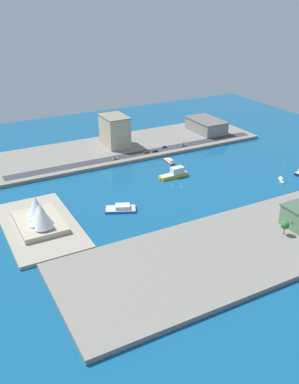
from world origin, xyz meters
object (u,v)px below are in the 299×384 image
(ferry_yellow_fast, at_px, (175,173))
(sailboat_small_white, at_px, (281,180))
(suv_black, at_px, (155,151))
(traffic_light_waterfront, at_px, (184,143))
(hatchback_blue, at_px, (164,147))
(office_block_beige, at_px, (115,131))
(van_white, at_px, (115,158))
(carpark_squat_concrete, at_px, (206,125))
(pickup_red, at_px, (146,152))
(sedan_silver, at_px, (183,145))
(catamaran_blue, at_px, (121,208))
(tugboat_red, at_px, (169,161))
(opera_landmark, at_px, (39,215))

(ferry_yellow_fast, relative_size, sailboat_small_white, 1.90)
(suv_black, distance_m, traffic_light_waterfront, 27.64)
(hatchback_blue, xyz_separation_m, traffic_light_waterfront, (-7.84, -15.29, 3.38))
(suv_black, bearing_deg, office_block_beige, 36.59)
(hatchback_blue, xyz_separation_m, van_white, (-4.70, 49.40, -0.06))
(carpark_squat_concrete, height_order, traffic_light_waterfront, carpark_squat_concrete)
(carpark_squat_concrete, xyz_separation_m, pickup_red, (-25.95, 79.70, -5.18))
(carpark_squat_concrete, height_order, pickup_red, carpark_squat_concrete)
(sedan_silver, relative_size, van_white, 1.13)
(catamaran_blue, distance_m, suv_black, 103.76)
(traffic_light_waterfront, bearing_deg, catamaran_blue, 128.26)
(carpark_squat_concrete, bearing_deg, ferry_yellow_fast, 132.72)
(tugboat_red, height_order, carpark_squat_concrete, carpark_squat_concrete)
(catamaran_blue, relative_size, office_block_beige, 0.78)
(tugboat_red, height_order, sailboat_small_white, sailboat_small_white)
(ferry_yellow_fast, xyz_separation_m, carpark_squat_concrete, (75.26, -81.50, 6.02))
(catamaran_blue, bearing_deg, pickup_red, -37.25)
(tugboat_red, xyz_separation_m, ferry_yellow_fast, (-27.02, 11.34, 1.44))
(ferry_yellow_fast, distance_m, suv_black, 49.21)
(catamaran_blue, bearing_deg, tugboat_red, -50.78)
(sailboat_small_white, height_order, suv_black, sailboat_small_white)
(carpark_squat_concrete, bearing_deg, hatchback_blue, 110.29)
(catamaran_blue, xyz_separation_m, hatchback_blue, (83.10, -80.12, 2.15))
(tugboat_red, distance_m, carpark_squat_concrete, 85.48)
(hatchback_blue, bearing_deg, ferry_yellow_fast, 157.84)
(hatchback_blue, distance_m, opera_landmark, 154.90)
(van_white, height_order, suv_black, same)
(sailboat_small_white, distance_m, opera_landmark, 176.95)
(traffic_light_waterfront, bearing_deg, van_white, 87.22)
(sedan_silver, height_order, opera_landmark, opera_landmark)
(carpark_squat_concrete, bearing_deg, suv_black, 110.61)
(sailboat_small_white, xyz_separation_m, traffic_light_waterfront, (89.54, 28.91, 5.98))
(catamaran_blue, bearing_deg, sailboat_small_white, -96.55)
(catamaran_blue, bearing_deg, traffic_light_waterfront, -51.74)
(van_white, bearing_deg, opera_landmark, 132.85)
(pickup_red, height_order, sedan_silver, pickup_red)
(opera_landmark, bearing_deg, sailboat_small_white, -95.27)
(sedan_silver, relative_size, traffic_light_waterfront, 0.79)
(catamaran_blue, height_order, pickup_red, pickup_red)
(tugboat_red, relative_size, carpark_squat_concrete, 0.37)
(catamaran_blue, bearing_deg, hatchback_blue, -43.96)
(sailboat_small_white, bearing_deg, opera_landmark, 84.73)
(ferry_yellow_fast, bearing_deg, hatchback_blue, -22.16)
(sailboat_small_white, xyz_separation_m, carpark_squat_concrete, (119.51, -15.67, 7.77))
(tugboat_red, xyz_separation_m, suv_black, (21.23, 1.67, 2.25))
(opera_landmark, bearing_deg, catamaran_blue, -92.16)
(opera_landmark, bearing_deg, office_block_beige, -41.87)
(traffic_light_waterfront, bearing_deg, sailboat_small_white, -162.11)
(hatchback_blue, xyz_separation_m, sedan_silver, (-3.48, -17.40, -0.06))
(carpark_squat_concrete, xyz_separation_m, hatchback_blue, (-22.13, 59.86, -5.17))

